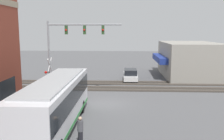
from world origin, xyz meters
TOP-DOWN VIEW (x-y plane):
  - ground_plane at (0.00, 0.00)m, footprint 120.00×120.00m
  - shop_building at (14.47, -11.09)m, footprint 11.78×8.48m
  - city_bus at (-6.04, 2.80)m, footprint 11.30×2.59m
  - traffic_signal_gantry at (3.96, 3.94)m, footprint 0.42×7.74m
  - crossing_signal at (3.33, 5.95)m, footprint 1.41×1.18m
  - rail_track_near at (6.00, 0.00)m, footprint 2.60×60.00m
  - rail_track_far at (9.20, 0.00)m, footprint 2.60×60.00m
  - parked_car_white at (10.91, -2.60)m, footprint 4.75×1.82m
  - pedestrian_near_bus at (-8.28, 0.79)m, footprint 0.34×0.34m
  - pedestrian_at_crossing at (3.12, 4.12)m, footprint 0.34×0.34m

SIDE VIEW (x-z plane):
  - ground_plane at x=0.00m, z-range 0.00..0.00m
  - rail_track_near at x=6.00m, z-range -0.05..0.10m
  - rail_track_far at x=9.20m, z-range -0.05..0.10m
  - parked_car_white at x=10.91m, z-range -0.06..1.49m
  - pedestrian_at_crossing at x=3.12m, z-range 0.01..1.69m
  - pedestrian_near_bus at x=-8.28m, z-range 0.02..1.70m
  - city_bus at x=-6.04m, z-range 0.17..3.59m
  - crossing_signal at x=3.33m, z-range 0.39..4.20m
  - shop_building at x=14.47m, z-range 0.00..4.93m
  - traffic_signal_gantry at x=3.96m, z-range 1.83..9.44m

